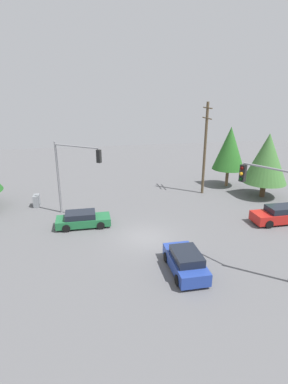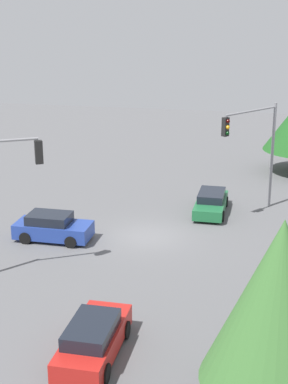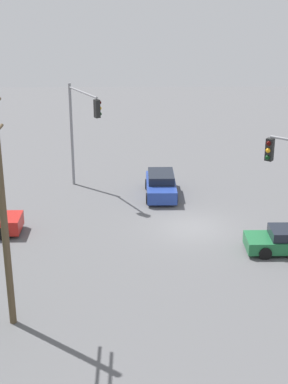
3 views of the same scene
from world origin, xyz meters
The scene contains 6 objects.
ground_plane centered at (0.00, 0.00, 0.00)m, with size 80.00×80.00×0.00m, color #5B5B5E.
sedan_green centered at (-2.96, -4.64, 0.61)m, with size 1.85×4.34×1.27m.
sedan_blue centered at (4.86, 1.51, 0.70)m, with size 4.06×1.92×1.46m.
sedan_red centered at (-0.51, 11.59, 0.71)m, with size 1.87×4.52×1.47m.
traffic_signal_main centered at (-5.33, -5.15, 4.49)m, with size 2.94×3.85×6.50m.
tree_far centered at (-6.74, 13.86, 4.08)m, with size 4.37×4.37×6.61m.
Camera 2 is at (-6.20, 29.08, 12.12)m, focal length 55.00 mm.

